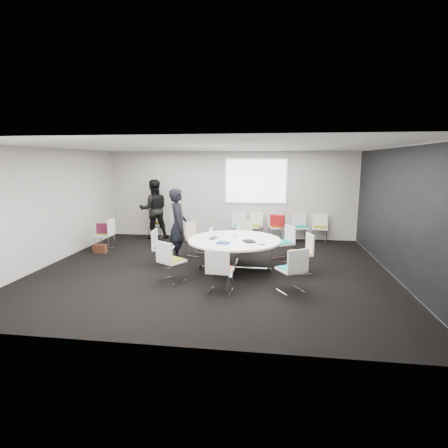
# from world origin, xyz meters

# --- Properties ---
(room_shell) EXTENTS (8.08, 7.08, 2.88)m
(room_shell) POSITION_xyz_m (0.09, 0.00, 1.40)
(room_shell) COLOR black
(room_shell) RESTS_ON ground
(conference_table) EXTENTS (2.11, 2.11, 0.73)m
(conference_table) POSITION_xyz_m (0.49, -0.01, 0.53)
(conference_table) COLOR silver
(conference_table) RESTS_ON ground
(projection_screen) EXTENTS (1.90, 0.03, 1.35)m
(projection_screen) POSITION_xyz_m (0.80, 3.46, 1.85)
(projection_screen) COLOR white
(projection_screen) RESTS_ON room_shell
(chair_ring_a) EXTENTS (0.54, 0.55, 0.88)m
(chair_ring_a) POSITION_xyz_m (2.00, 0.03, 0.28)
(chair_ring_a) COLOR silver
(chair_ring_a) RESTS_ON ground
(chair_ring_b) EXTENTS (0.62, 0.62, 0.88)m
(chair_ring_b) POSITION_xyz_m (1.63, 0.99, 0.28)
(chair_ring_b) COLOR silver
(chair_ring_b) RESTS_ON ground
(chair_ring_c) EXTENTS (0.56, 0.55, 0.88)m
(chair_ring_c) POSITION_xyz_m (0.63, 1.57, 0.28)
(chair_ring_c) COLOR silver
(chair_ring_c) RESTS_ON ground
(chair_ring_d) EXTENTS (0.59, 0.60, 0.88)m
(chair_ring_d) POSITION_xyz_m (-0.64, 1.15, 0.28)
(chair_ring_d) COLOR silver
(chair_ring_d) RESTS_ON ground
(chair_ring_e) EXTENTS (0.48, 0.49, 0.88)m
(chair_ring_e) POSITION_xyz_m (-1.22, 0.05, 0.28)
(chair_ring_e) COLOR silver
(chair_ring_e) RESTS_ON ground
(chair_ring_f) EXTENTS (0.63, 0.62, 0.88)m
(chair_ring_f) POSITION_xyz_m (-0.71, -0.97, 0.28)
(chair_ring_f) COLOR silver
(chair_ring_f) RESTS_ON ground
(chair_ring_g) EXTENTS (0.50, 0.49, 0.88)m
(chair_ring_g) POSITION_xyz_m (0.38, -1.46, 0.28)
(chair_ring_g) COLOR silver
(chair_ring_g) RESTS_ON ground
(chair_ring_h) EXTENTS (0.63, 0.62, 0.88)m
(chair_ring_h) POSITION_xyz_m (1.73, -1.23, 0.28)
(chair_ring_h) COLOR silver
(chair_ring_h) RESTS_ON ground
(chair_back_a) EXTENTS (0.52, 0.51, 0.88)m
(chair_back_a) POSITION_xyz_m (0.32, 3.17, 0.28)
(chair_back_a) COLOR silver
(chair_back_a) RESTS_ON ground
(chair_back_b) EXTENTS (0.59, 0.59, 0.88)m
(chair_back_b) POSITION_xyz_m (0.78, 3.15, 0.28)
(chair_back_b) COLOR silver
(chair_back_b) RESTS_ON ground
(chair_back_c) EXTENTS (0.58, 0.57, 0.88)m
(chair_back_c) POSITION_xyz_m (1.50, 3.13, 0.28)
(chair_back_c) COLOR silver
(chair_back_c) RESTS_ON ground
(chair_back_d) EXTENTS (0.51, 0.50, 0.88)m
(chair_back_d) POSITION_xyz_m (2.21, 3.17, 0.28)
(chair_back_d) COLOR silver
(chair_back_d) RESTS_ON ground
(chair_back_e) EXTENTS (0.51, 0.50, 0.88)m
(chair_back_e) POSITION_xyz_m (2.82, 3.17, 0.28)
(chair_back_e) COLOR silver
(chair_back_e) RESTS_ON ground
(chair_spare_left) EXTENTS (0.47, 0.48, 0.88)m
(chair_spare_left) POSITION_xyz_m (-3.32, 1.36, 0.28)
(chair_spare_left) COLOR silver
(chair_spare_left) RESTS_ON ground
(chair_person_back) EXTENTS (0.47, 0.46, 0.88)m
(chair_person_back) POSITION_xyz_m (-2.44, 3.17, 0.28)
(chair_person_back) COLOR silver
(chair_person_back) RESTS_ON ground
(person_main) EXTENTS (0.59, 0.75, 1.82)m
(person_main) POSITION_xyz_m (-0.99, 0.60, 0.91)
(person_main) COLOR black
(person_main) RESTS_ON ground
(person_back) EXTENTS (1.14, 1.04, 1.91)m
(person_back) POSITION_xyz_m (-2.44, 3.00, 0.96)
(person_back) COLOR black
(person_back) RESTS_ON ground
(laptop) EXTENTS (0.25, 0.34, 0.02)m
(laptop) POSITION_xyz_m (0.04, -0.03, 0.74)
(laptop) COLOR #333338
(laptop) RESTS_ON conference_table
(laptop_lid) EXTENTS (0.02, 0.30, 0.22)m
(laptop_lid) POSITION_xyz_m (-0.06, 0.05, 0.86)
(laptop_lid) COLOR silver
(laptop_lid) RESTS_ON conference_table
(notebook_black) EXTENTS (0.33, 0.37, 0.02)m
(notebook_black) POSITION_xyz_m (0.84, -0.22, 0.74)
(notebook_black) COLOR black
(notebook_black) RESTS_ON conference_table
(tablet_folio) EXTENTS (0.30, 0.26, 0.03)m
(tablet_folio) POSITION_xyz_m (0.30, -0.45, 0.74)
(tablet_folio) COLOR navy
(tablet_folio) RESTS_ON conference_table
(papers_right) EXTENTS (0.36, 0.31, 0.00)m
(papers_right) POSITION_xyz_m (1.00, 0.19, 0.73)
(papers_right) COLOR white
(papers_right) RESTS_ON conference_table
(papers_front) EXTENTS (0.35, 0.29, 0.00)m
(papers_front) POSITION_xyz_m (1.29, -0.17, 0.73)
(papers_front) COLOR silver
(papers_front) RESTS_ON conference_table
(cup) EXTENTS (0.08, 0.08, 0.09)m
(cup) POSITION_xyz_m (0.48, 0.26, 0.78)
(cup) COLOR white
(cup) RESTS_ON conference_table
(phone) EXTENTS (0.15, 0.09, 0.01)m
(phone) POSITION_xyz_m (1.12, -0.46, 0.73)
(phone) COLOR black
(phone) RESTS_ON conference_table
(maroon_bag) EXTENTS (0.42, 0.21, 0.28)m
(maroon_bag) POSITION_xyz_m (-3.34, 1.36, 0.62)
(maroon_bag) COLOR #57172E
(maroon_bag) RESTS_ON chair_spare_left
(brown_bag) EXTENTS (0.37, 0.19, 0.24)m
(brown_bag) POSITION_xyz_m (-3.32, 1.01, 0.12)
(brown_bag) COLOR #412014
(brown_bag) RESTS_ON ground
(red_jacket) EXTENTS (0.47, 0.28, 0.36)m
(red_jacket) POSITION_xyz_m (1.51, 2.91, 0.70)
(red_jacket) COLOR #AE1517
(red_jacket) RESTS_ON chair_back_c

